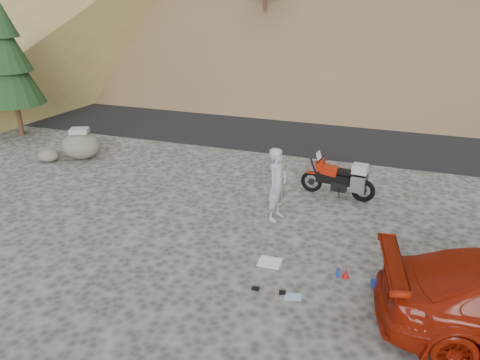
# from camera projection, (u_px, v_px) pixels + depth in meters

# --- Properties ---
(ground) EXTENTS (140.00, 140.00, 0.00)m
(ground) POSITION_uv_depth(u_px,v_px,m) (262.00, 235.00, 10.99)
(ground) COLOR #3B3937
(ground) RESTS_ON ground
(road) EXTENTS (120.00, 7.00, 0.05)m
(road) POSITION_uv_depth(u_px,v_px,m) (324.00, 129.00, 18.83)
(road) COLOR black
(road) RESTS_ON ground
(conifer_verge) EXTENTS (2.20, 2.20, 5.04)m
(conifer_verge) POSITION_uv_depth(u_px,v_px,m) (8.00, 59.00, 17.02)
(conifer_verge) COLOR #392114
(conifer_verge) RESTS_ON ground
(motorcycle) EXTENTS (2.08, 0.74, 1.24)m
(motorcycle) POSITION_uv_depth(u_px,v_px,m) (341.00, 179.00, 12.74)
(motorcycle) COLOR black
(motorcycle) RESTS_ON ground
(man) EXTENTS (0.60, 0.77, 1.86)m
(man) POSITION_uv_depth(u_px,v_px,m) (276.00, 218.00, 11.78)
(man) COLOR #9B9BA0
(man) RESTS_ON ground
(boulder) EXTENTS (1.52, 1.36, 1.05)m
(boulder) POSITION_uv_depth(u_px,v_px,m) (81.00, 145.00, 15.62)
(boulder) COLOR #56514A
(boulder) RESTS_ON ground
(small_rock) EXTENTS (0.78, 0.72, 0.42)m
(small_rock) POSITION_uv_depth(u_px,v_px,m) (49.00, 155.00, 15.42)
(small_rock) COLOR #56514A
(small_rock) RESTS_ON ground
(gear_white_cloth) EXTENTS (0.49, 0.44, 0.02)m
(gear_white_cloth) POSITION_uv_depth(u_px,v_px,m) (270.00, 262.00, 9.93)
(gear_white_cloth) COLOR white
(gear_white_cloth) RESTS_ON ground
(gear_blue_mat) EXTENTS (0.53, 0.43, 0.20)m
(gear_blue_mat) POSITION_uv_depth(u_px,v_px,m) (385.00, 282.00, 9.11)
(gear_blue_mat) COLOR #193298
(gear_blue_mat) RESTS_ON ground
(gear_bottle) EXTENTS (0.08, 0.08, 0.20)m
(gear_bottle) POSITION_uv_depth(u_px,v_px,m) (338.00, 273.00, 9.40)
(gear_bottle) COLOR #193298
(gear_bottle) RESTS_ON ground
(gear_funnel) EXTENTS (0.18, 0.18, 0.19)m
(gear_funnel) POSITION_uv_depth(u_px,v_px,m) (346.00, 273.00, 9.39)
(gear_funnel) COLOR #B60C12
(gear_funnel) RESTS_ON ground
(gear_glove_a) EXTENTS (0.14, 0.10, 0.04)m
(gear_glove_a) POSITION_uv_depth(u_px,v_px,m) (255.00, 289.00, 9.06)
(gear_glove_a) COLOR black
(gear_glove_a) RESTS_ON ground
(gear_glove_b) EXTENTS (0.15, 0.12, 0.04)m
(gear_glove_b) POSITION_uv_depth(u_px,v_px,m) (282.00, 293.00, 8.94)
(gear_glove_b) COLOR black
(gear_glove_b) RESTS_ON ground
(gear_blue_cloth) EXTENTS (0.35, 0.29, 0.01)m
(gear_blue_cloth) POSITION_uv_depth(u_px,v_px,m) (293.00, 297.00, 8.85)
(gear_blue_cloth) COLOR #89B1D4
(gear_blue_cloth) RESTS_ON ground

